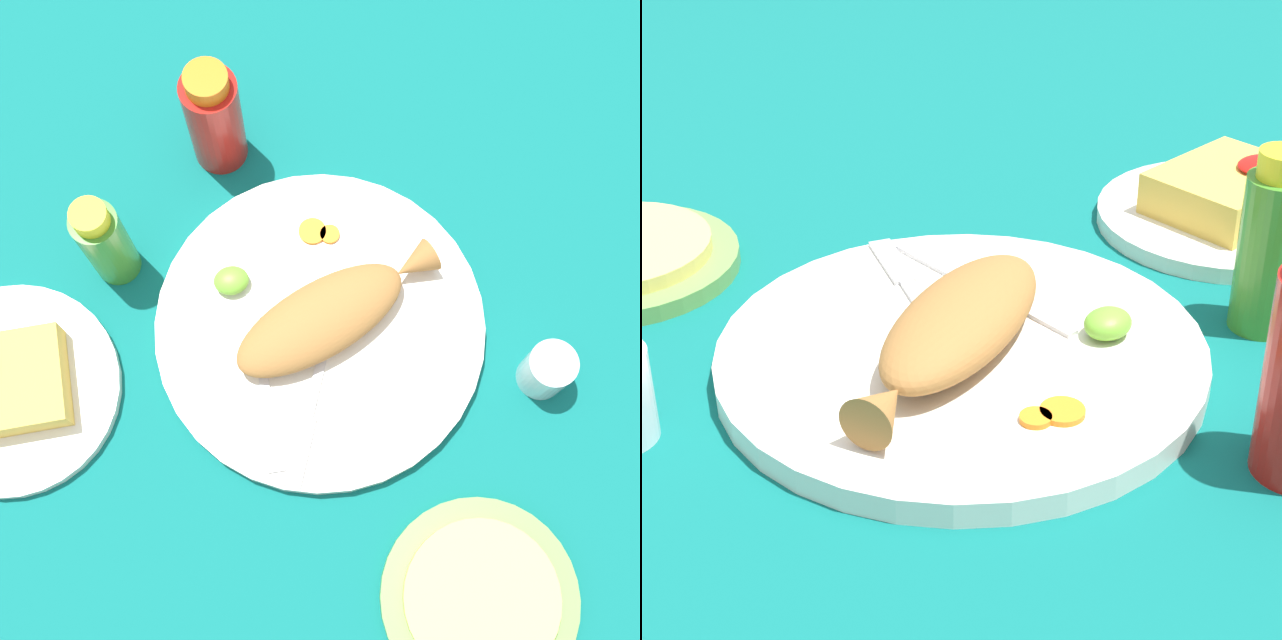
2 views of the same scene
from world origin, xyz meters
TOP-DOWN VIEW (x-y plane):
  - ground_plane at (0.00, 0.00)m, footprint 4.00×4.00m
  - main_plate at (0.00, 0.00)m, footprint 0.34×0.34m
  - fried_fish at (-0.01, -0.00)m, footprint 0.23×0.14m
  - fork_near at (0.02, 0.08)m, footprint 0.09×0.18m
  - fork_far at (0.07, 0.06)m, footprint 0.02×0.19m
  - carrot_slice_near at (-0.03, -0.10)m, footprint 0.02×0.02m
  - carrot_slice_mid at (-0.01, -0.10)m, footprint 0.03×0.03m
  - lime_wedge_main at (0.08, -0.06)m, footprint 0.04×0.03m
  - hot_sauce_bottle_red at (0.07, -0.22)m, footprint 0.06×0.06m
  - hot_sauce_bottle_green at (0.20, -0.11)m, footprint 0.05×0.05m
  - salt_cup at (-0.21, 0.09)m, footprint 0.05×0.05m
  - side_plate_fries at (0.32, 0.01)m, footprint 0.22×0.22m
  - fries_pile at (0.32, 0.01)m, footprint 0.12×0.10m
  - tortilla_plate at (-0.10, 0.29)m, footprint 0.19×0.19m
  - tortilla_stack at (-0.10, 0.29)m, footprint 0.15×0.15m

SIDE VIEW (x-z plane):
  - ground_plane at x=0.00m, z-range 0.00..0.00m
  - side_plate_fries at x=0.32m, z-range 0.00..0.01m
  - tortilla_plate at x=-0.10m, z-range 0.00..0.01m
  - main_plate at x=0.00m, z-range 0.00..0.02m
  - fork_near at x=0.02m, z-range 0.02..0.02m
  - fork_far at x=0.07m, z-range 0.02..0.02m
  - carrot_slice_near at x=-0.03m, z-range 0.02..0.02m
  - carrot_slice_mid at x=-0.01m, z-range 0.02..0.02m
  - tortilla_stack at x=-0.10m, z-range 0.01..0.03m
  - salt_cup at x=-0.21m, z-range 0.00..0.06m
  - lime_wedge_main at x=0.08m, z-range 0.02..0.04m
  - fries_pile at x=0.32m, z-range 0.01..0.05m
  - fried_fish at x=-0.01m, z-range 0.02..0.06m
  - hot_sauce_bottle_green at x=0.20m, z-range 0.00..0.13m
  - hot_sauce_bottle_red at x=0.07m, z-range 0.00..0.15m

